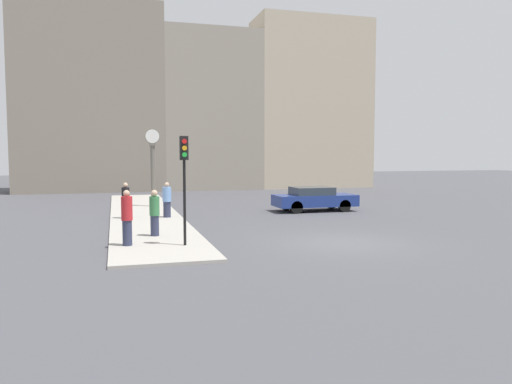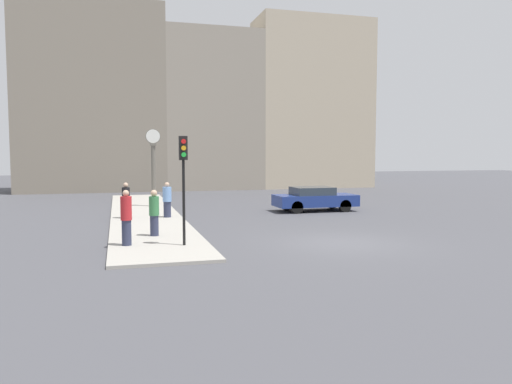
{
  "view_description": "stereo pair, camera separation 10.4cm",
  "coord_description": "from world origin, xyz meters",
  "views": [
    {
      "loc": [
        -7.43,
        -15.39,
        3.05
      ],
      "look_at": [
        -1.57,
        5.24,
        1.38
      ],
      "focal_mm": 35.0,
      "sensor_mm": 36.0,
      "label": 1
    },
    {
      "loc": [
        -7.33,
        -15.42,
        3.05
      ],
      "look_at": [
        -1.57,
        5.24,
        1.38
      ],
      "focal_mm": 35.0,
      "sensor_mm": 36.0,
      "label": 2
    }
  ],
  "objects": [
    {
      "name": "ground_plane",
      "position": [
        0.0,
        0.0,
        0.0
      ],
      "size": [
        120.0,
        120.0,
        0.0
      ],
      "primitive_type": "plane",
      "color": "#47474C"
    },
    {
      "name": "pedestrian_blue_stripe",
      "position": [
        -5.13,
        7.74,
        0.9
      ],
      "size": [
        0.4,
        0.4,
        1.62
      ],
      "color": "#2D334C",
      "rests_on": "sidewalk_corner"
    },
    {
      "name": "traffic_light_near",
      "position": [
        -5.3,
        0.48,
        2.61
      ],
      "size": [
        0.26,
        0.24,
        3.5
      ],
      "color": "black",
      "rests_on": "sidewalk_corner"
    },
    {
      "name": "pedestrian_black_jacket",
      "position": [
        -6.97,
        7.87,
        0.91
      ],
      "size": [
        0.35,
        0.35,
        1.63
      ],
      "color": "#2D334C",
      "rests_on": "sidewalk_corner"
    },
    {
      "name": "building_row",
      "position": [
        -0.01,
        27.08,
        7.23
      ],
      "size": [
        29.73,
        5.0,
        14.88
      ],
      "color": "gray",
      "rests_on": "ground_plane"
    },
    {
      "name": "sidewalk_corner",
      "position": [
        -6.06,
        9.41,
        0.05
      ],
      "size": [
        3.22,
        22.82,
        0.1
      ],
      "primitive_type": "cube",
      "color": "#A39E93",
      "rests_on": "ground_plane"
    },
    {
      "name": "pedestrian_red_top",
      "position": [
        -7.08,
        0.93,
        0.99
      ],
      "size": [
        0.35,
        0.35,
        1.78
      ],
      "color": "#2D334C",
      "rests_on": "sidewalk_corner"
    },
    {
      "name": "street_clock",
      "position": [
        -5.38,
        12.87,
        2.35
      ],
      "size": [
        0.82,
        0.32,
        4.3
      ],
      "color": "#666056",
      "rests_on": "sidewalk_corner"
    },
    {
      "name": "sedan_car",
      "position": [
        2.69,
        9.0,
        0.67
      ],
      "size": [
        4.29,
        1.84,
        1.28
      ],
      "color": "navy",
      "rests_on": "ground_plane"
    },
    {
      "name": "pedestrian_green_hoodie",
      "position": [
        -6.09,
        2.6,
        0.93
      ],
      "size": [
        0.35,
        0.35,
        1.65
      ],
      "color": "#2D334C",
      "rests_on": "sidewalk_corner"
    }
  ]
}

